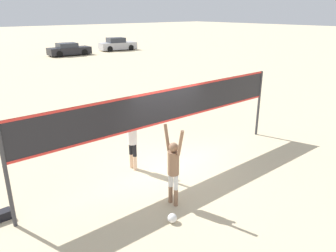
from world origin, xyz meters
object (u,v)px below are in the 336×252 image
at_px(volleyball_net, 168,110).
at_px(player_spiker, 173,165).
at_px(parked_car_near, 117,45).
at_px(player_blocker, 132,136).
at_px(gear_bag, 1,216).
at_px(volleyball, 172,218).
at_px(parked_car_mid, 69,50).

relative_size(volleyball_net, player_spiker, 4.43).
bearing_deg(volleyball_net, parked_car_near, 61.11).
distance_m(player_blocker, gear_bag, 3.95).
height_order(player_blocker, parked_car_near, player_blocker).
height_order(player_spiker, volleyball, player_spiker).
height_order(volleyball_net, volleyball, volleyball_net).
relative_size(player_spiker, gear_bag, 4.36).
bearing_deg(volleyball, player_spiker, 47.68).
xyz_separation_m(gear_bag, parked_car_mid, (13.61, 26.79, 0.49)).
distance_m(player_spiker, gear_bag, 4.17).
relative_size(volleyball, parked_car_near, 0.05).
bearing_deg(player_blocker, parked_car_near, 149.21).
height_order(volleyball, gear_bag, volleyball).
distance_m(volleyball, gear_bag, 3.97).
bearing_deg(parked_car_mid, volleyball, -106.34).
relative_size(player_spiker, volleyball, 9.46).
height_order(gear_bag, parked_car_mid, parked_car_mid).
bearing_deg(player_spiker, parked_car_near, -29.33).
distance_m(parked_car_near, parked_car_mid, 6.57).
height_order(volleyball, parked_car_near, parked_car_near).
height_order(player_blocker, volleyball, player_blocker).
distance_m(gear_bag, parked_car_near, 34.15).
bearing_deg(parked_car_near, volleyball, -110.74).
bearing_deg(volleyball, player_blocker, 73.34).
distance_m(gear_bag, parked_car_mid, 30.06).
xyz_separation_m(volleyball, parked_car_near, (17.15, 30.18, 0.56)).
distance_m(volleyball_net, gear_bag, 5.02).
xyz_separation_m(volleyball, parked_car_mid, (10.63, 29.40, 0.49)).
relative_size(player_spiker, player_blocker, 1.01).
bearing_deg(player_blocker, player_spiker, -8.34).
relative_size(volleyball_net, volleyball, 41.88).
distance_m(volleyball_net, parked_car_mid, 28.68).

